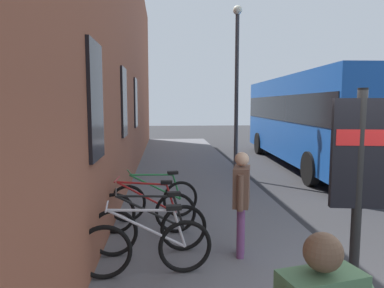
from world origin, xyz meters
name	(u,v)px	position (x,y,z in m)	size (l,w,h in m)	color
ground	(300,194)	(6.00, -1.00, 0.00)	(60.00, 60.00, 0.00)	#2D2D30
sidewalk_pavement	(190,178)	(8.00, 1.75, 0.06)	(24.00, 3.50, 0.12)	slate
station_facade	(125,58)	(8.99, 3.80, 3.83)	(22.00, 0.65, 7.68)	#9E563D
bicycle_beside_lamp	(146,247)	(1.53, 2.80, 0.51)	(0.48, 1.77, 0.97)	black
bicycle_far_end	(150,228)	(2.23, 2.78, 0.51)	(0.48, 1.76, 0.97)	black
bicycle_nearest_sign	(146,211)	(3.10, 2.88, 0.51)	(0.48, 1.77, 0.97)	black
bicycle_under_window	(155,200)	(3.85, 2.74, 0.51)	(0.59, 1.73, 0.97)	black
transit_info_sign	(359,169)	(0.40, 0.61, 1.72)	(0.17, 0.56, 2.40)	black
city_bus	(311,116)	(10.23, -3.00, 1.92)	(10.60, 2.97, 3.35)	#1951B2
pedestrian_near_bus	(241,193)	(2.04, 1.44, 1.07)	(0.58, 0.34, 1.55)	#723F72
street_lamp	(237,76)	(8.09, 0.30, 3.21)	(0.28, 0.28, 5.21)	#333338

